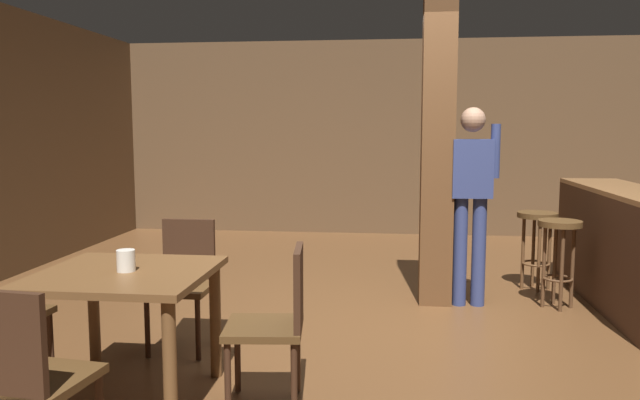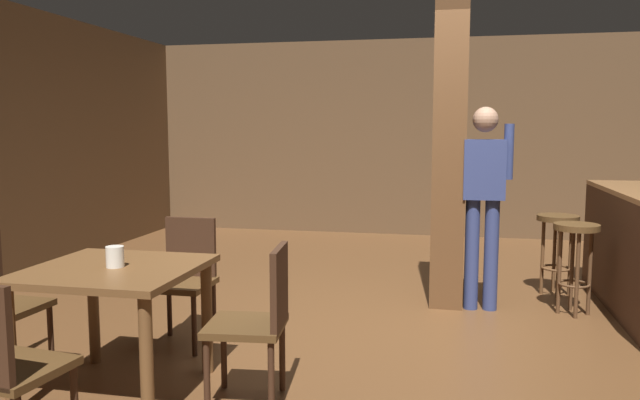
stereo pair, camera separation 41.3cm
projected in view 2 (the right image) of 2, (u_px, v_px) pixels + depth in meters
ground_plane at (395, 333)px, 4.72m from camera, size 10.80×10.80×0.00m
wall_back at (425, 138)px, 8.93m from camera, size 8.00×0.10×2.80m
pillar at (449, 145)px, 5.30m from camera, size 0.28×0.28×2.80m
dining_table at (115, 288)px, 3.59m from camera, size 0.93×0.93×0.75m
chair_east at (259, 316)px, 3.45m from camera, size 0.46×0.46×0.89m
chair_south at (0, 364)px, 2.76m from camera, size 0.47×0.47×0.89m
chair_north at (185, 274)px, 4.45m from camera, size 0.42×0.42×0.89m
napkin_cup at (115, 257)px, 3.56m from camera, size 0.10×0.10×0.12m
standing_person at (483, 193)px, 5.23m from camera, size 0.47×0.22×1.72m
bar_counter at (636, 252)px, 5.17m from camera, size 0.56×2.31×1.03m
bar_stool_near at (576, 246)px, 5.14m from camera, size 0.36×0.36×0.76m
bar_stool_mid at (557, 234)px, 5.75m from camera, size 0.38×0.38×0.75m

